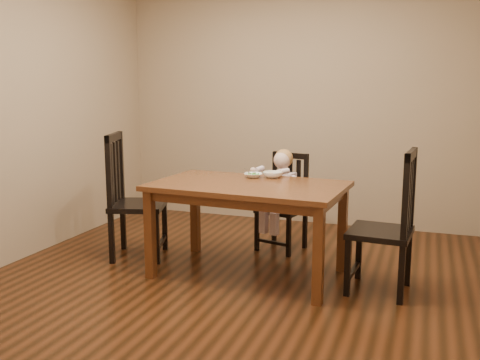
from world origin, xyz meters
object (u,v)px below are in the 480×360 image
(dining_table, at_px, (248,194))
(chair_left, at_px, (132,198))
(chair_child, at_px, (284,204))
(bowl_peas, at_px, (253,175))
(bowl_veg, at_px, (273,175))
(chair_right, at_px, (388,225))
(toddler, at_px, (282,190))

(dining_table, distance_m, chair_left, 1.16)
(chair_child, bearing_deg, dining_table, 98.02)
(dining_table, relative_size, chair_left, 1.41)
(dining_table, height_order, chair_child, chair_child)
(bowl_peas, height_order, bowl_veg, bowl_veg)
(chair_left, height_order, chair_right, chair_left)
(chair_right, height_order, bowl_peas, chair_right)
(toddler, bearing_deg, bowl_peas, 89.29)
(chair_left, bearing_deg, toddler, 99.97)
(chair_child, height_order, bowl_veg, chair_child)
(bowl_veg, bearing_deg, chair_child, 92.54)
(chair_child, height_order, bowl_peas, chair_child)
(bowl_peas, bearing_deg, chair_child, 74.91)
(bowl_peas, distance_m, bowl_veg, 0.17)
(chair_child, relative_size, bowl_peas, 5.88)
(dining_table, relative_size, bowl_veg, 9.57)
(chair_left, xyz_separation_m, bowl_peas, (1.10, 0.18, 0.25))
(chair_right, relative_size, bowl_veg, 6.57)
(chair_left, relative_size, bowl_peas, 7.25)
(chair_left, xyz_separation_m, chair_right, (2.26, -0.12, -0.02))
(chair_child, xyz_separation_m, bowl_veg, (0.02, -0.47, 0.36))
(chair_right, bearing_deg, chair_left, 91.40)
(dining_table, height_order, chair_left, chair_left)
(dining_table, relative_size, bowl_peas, 10.20)
(chair_left, relative_size, chair_right, 1.04)
(chair_left, relative_size, toddler, 2.18)
(chair_child, bearing_deg, bowl_veg, 106.98)
(dining_table, bearing_deg, toddler, 84.06)
(bowl_veg, bearing_deg, dining_table, -108.67)
(chair_right, xyz_separation_m, bowl_peas, (-1.16, 0.30, 0.27))
(chair_left, xyz_separation_m, bowl_veg, (1.26, 0.23, 0.25))
(toddler, bearing_deg, chair_child, -90.00)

